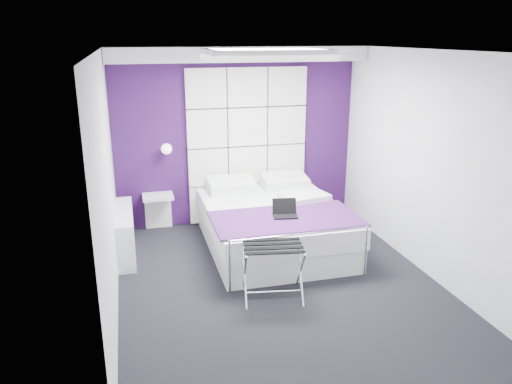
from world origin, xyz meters
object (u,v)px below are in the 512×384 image
at_px(nightstand, 158,197).
at_px(laptop, 284,212).
at_px(radiator, 125,233).
at_px(luggage_rack, 273,272).
at_px(wall_lamp, 166,148).
at_px(bed, 273,224).

height_order(nightstand, laptop, laptop).
distance_m(radiator, luggage_rack, 2.19).
bearing_deg(laptop, radiator, 168.66).
distance_m(wall_lamp, laptop, 2.04).
height_order(bed, luggage_rack, bed).
bearing_deg(bed, wall_lamp, 141.96).
relative_size(radiator, nightstand, 2.78).
xyz_separation_m(bed, laptop, (0.00, -0.48, 0.34)).
relative_size(radiator, laptop, 4.06).
bearing_deg(radiator, wall_lamp, 49.90).
height_order(bed, laptop, laptop).
bearing_deg(wall_lamp, laptop, -49.09).
relative_size(nightstand, laptop, 1.46).
xyz_separation_m(wall_lamp, radiator, (-0.64, -0.76, -0.92)).
height_order(radiator, nightstand, radiator).
xyz_separation_m(radiator, nightstand, (0.48, 0.72, 0.23)).
xyz_separation_m(radiator, laptop, (1.92, -0.72, 0.37)).
xyz_separation_m(radiator, luggage_rack, (1.53, -1.57, 0.01)).
bearing_deg(wall_lamp, luggage_rack, -69.02).
bearing_deg(wall_lamp, bed, -38.04).
bearing_deg(luggage_rack, bed, 82.80).
distance_m(wall_lamp, nightstand, 0.71).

